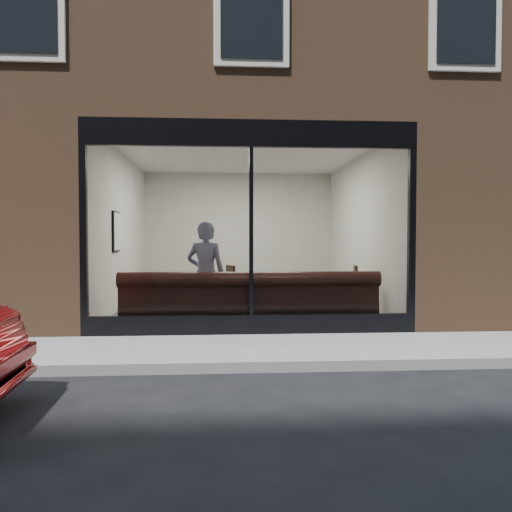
{
  "coord_description": "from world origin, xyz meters",
  "views": [
    {
      "loc": [
        -0.41,
        -5.38,
        1.44
      ],
      "look_at": [
        0.1,
        2.4,
        1.17
      ],
      "focal_mm": 35.0,
      "sensor_mm": 36.0,
      "label": 1
    }
  ],
  "objects": [
    {
      "name": "cafe_table_right",
      "position": [
        1.2,
        3.19,
        0.74
      ],
      "size": [
        0.66,
        0.66,
        0.04
      ],
      "primitive_type": "cube",
      "rotation": [
        0.0,
        0.0,
        -0.01
      ],
      "color": "black",
      "rests_on": "cafe_floor"
    },
    {
      "name": "sidewalk_near",
      "position": [
        0.0,
        1.0,
        0.01
      ],
      "size": [
        40.0,
        2.0,
        0.01
      ],
      "primitive_type": "cube",
      "color": "gray",
      "rests_on": "ground"
    },
    {
      "name": "kerb_near",
      "position": [
        0.0,
        -0.05,
        0.06
      ],
      "size": [
        40.0,
        0.1,
        0.12
      ],
      "primitive_type": "cube",
      "color": "gray",
      "rests_on": "ground"
    },
    {
      "name": "ground",
      "position": [
        0.0,
        0.0,
        0.0
      ],
      "size": [
        120.0,
        120.0,
        0.0
      ],
      "primitive_type": "plane",
      "color": "black",
      "rests_on": "ground"
    },
    {
      "name": "cafe_chair_right",
      "position": [
        1.82,
        3.64,
        0.24
      ],
      "size": [
        0.44,
        0.44,
        0.04
      ],
      "primitive_type": "cube",
      "rotation": [
        0.0,
        0.0,
        2.99
      ],
      "color": "black",
      "rests_on": "cafe_floor"
    },
    {
      "name": "cafe_chair_left",
      "position": [
        -0.46,
        3.75,
        0.24
      ],
      "size": [
        0.48,
        0.48,
        0.04
      ],
      "primitive_type": "cube",
      "rotation": [
        0.0,
        0.0,
        3.5
      ],
      "color": "black",
      "rests_on": "cafe_floor"
    },
    {
      "name": "host_building_backfill",
      "position": [
        0.0,
        11.0,
        1.6
      ],
      "size": [
        5.0,
        6.0,
        3.2
      ],
      "primitive_type": "cube",
      "color": "brown",
      "rests_on": "ground"
    },
    {
      "name": "storefront_header",
      "position": [
        0.0,
        2.05,
        3.0
      ],
      "size": [
        5.0,
        0.1,
        0.4
      ],
      "primitive_type": "cube",
      "color": "black",
      "rests_on": "host_building_upper"
    },
    {
      "name": "storefront_mullion",
      "position": [
        0.0,
        2.05,
        1.55
      ],
      "size": [
        0.06,
        0.1,
        2.5
      ],
      "primitive_type": "cube",
      "color": "black",
      "rests_on": "storefront_kick"
    },
    {
      "name": "cafe_table_left",
      "position": [
        -0.99,
        3.09,
        0.74
      ],
      "size": [
        0.61,
        0.61,
        0.04
      ],
      "primitive_type": "cube",
      "rotation": [
        0.0,
        0.0,
        0.09
      ],
      "color": "black",
      "rests_on": "cafe_floor"
    },
    {
      "name": "wall_poster",
      "position": [
        -2.45,
        4.34,
        1.58
      ],
      "size": [
        0.02,
        0.54,
        0.72
      ],
      "primitive_type": "cube",
      "color": "white",
      "rests_on": "cafe_wall_left"
    },
    {
      "name": "storefront_kick",
      "position": [
        0.0,
        2.05,
        0.15
      ],
      "size": [
        5.0,
        0.1,
        0.3
      ],
      "primitive_type": "cube",
      "color": "black",
      "rests_on": "ground"
    },
    {
      "name": "storefront_glass",
      "position": [
        0.0,
        2.02,
        1.55
      ],
      "size": [
        4.8,
        0.0,
        4.8
      ],
      "primitive_type": "plane",
      "rotation": [
        1.57,
        0.0,
        0.0
      ],
      "color": "white",
      "rests_on": "storefront_kick"
    },
    {
      "name": "host_building_pier_left",
      "position": [
        -3.75,
        8.0,
        1.6
      ],
      "size": [
        2.5,
        12.0,
        3.2
      ],
      "primitive_type": "cube",
      "color": "brown",
      "rests_on": "ground"
    },
    {
      "name": "cafe_wall_right",
      "position": [
        2.49,
        5.0,
        1.6
      ],
      "size": [
        0.0,
        6.0,
        6.0
      ],
      "primitive_type": "plane",
      "rotation": [
        1.57,
        0.0,
        -1.57
      ],
      "color": "beige",
      "rests_on": "ground"
    },
    {
      "name": "host_building_pier_right",
      "position": [
        3.75,
        8.0,
        1.6
      ],
      "size": [
        2.5,
        12.0,
        3.2
      ],
      "primitive_type": "cube",
      "color": "brown",
      "rests_on": "ground"
    },
    {
      "name": "cafe_floor",
      "position": [
        0.0,
        5.0,
        0.02
      ],
      "size": [
        6.0,
        6.0,
        0.0
      ],
      "primitive_type": "plane",
      "color": "#2D2D30",
      "rests_on": "ground"
    },
    {
      "name": "cafe_ceiling",
      "position": [
        0.0,
        5.0,
        3.19
      ],
      "size": [
        6.0,
        6.0,
        0.0
      ],
      "primitive_type": "plane",
      "rotation": [
        3.14,
        0.0,
        0.0
      ],
      "color": "white",
      "rests_on": "host_building_upper"
    },
    {
      "name": "person",
      "position": [
        -0.7,
        2.71,
        0.86
      ],
      "size": [
        0.7,
        0.53,
        1.72
      ],
      "primitive_type": "imported",
      "rotation": [
        0.0,
        0.0,
        2.93
      ],
      "color": "#98A4CE",
      "rests_on": "cafe_floor"
    },
    {
      "name": "cafe_wall_left",
      "position": [
        -2.49,
        5.0,
        1.6
      ],
      "size": [
        0.0,
        6.0,
        6.0
      ],
      "primitive_type": "plane",
      "rotation": [
        1.57,
        0.0,
        1.57
      ],
      "color": "beige",
      "rests_on": "ground"
    },
    {
      "name": "banquette",
      "position": [
        0.0,
        2.45,
        0.23
      ],
      "size": [
        4.0,
        0.55,
        0.45
      ],
      "primitive_type": "cube",
      "color": "#351413",
      "rests_on": "cafe_floor"
    },
    {
      "name": "cafe_wall_back",
      "position": [
        0.0,
        7.99,
        1.6
      ],
      "size": [
        5.0,
        0.0,
        5.0
      ],
      "primitive_type": "plane",
      "rotation": [
        1.57,
        0.0,
        0.0
      ],
      "color": "beige",
      "rests_on": "ground"
    }
  ]
}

